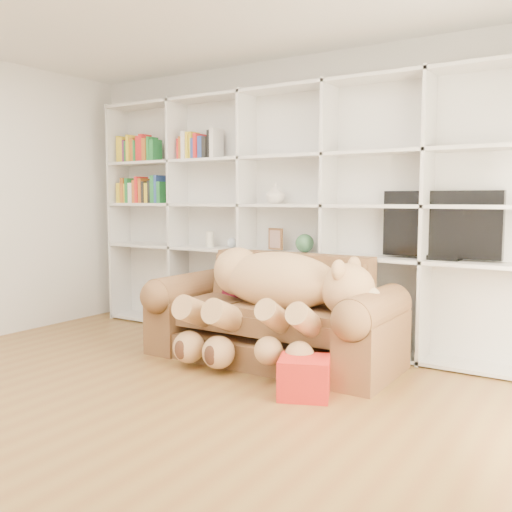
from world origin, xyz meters
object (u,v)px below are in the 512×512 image
Objects in this scene: teddy_bear at (274,292)px; tv at (441,226)px; sofa at (274,321)px; gift_box at (304,377)px.

tv is (1.08, 0.84, 0.53)m from teddy_bear.
teddy_bear reaches higher than sofa.
gift_box is (0.65, -0.67, -0.20)m from sofa.
tv is at bearing 28.98° from sofa.
sofa is 1.58m from tv.
tv is at bearing 35.55° from teddy_bear.
tv reaches higher than sofa.
teddy_bear is 0.87m from gift_box.
teddy_bear is (0.11, -0.18, 0.28)m from sofa.
sofa is 0.95m from gift_box.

